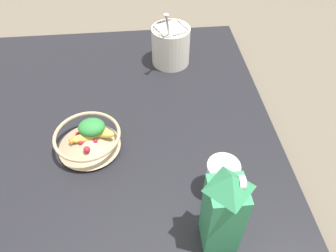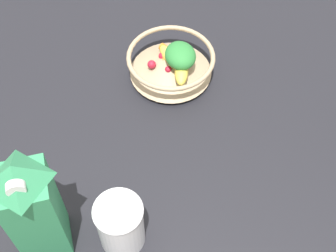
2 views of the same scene
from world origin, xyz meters
TOP-DOWN VIEW (x-y plane):
  - ground_plane at (0.00, 0.00)m, footprint 6.00×6.00m
  - countertop at (0.00, 0.00)m, footprint 1.17×1.17m
  - fruit_bowl at (-0.05, -0.03)m, footprint 0.19×0.19m
  - milk_carton at (-0.35, -0.34)m, footprint 0.08×0.08m
  - drinking_cup at (-0.23, -0.37)m, footprint 0.08×0.08m

SIDE VIEW (x-z plane):
  - ground_plane at x=0.00m, z-range 0.00..0.00m
  - countertop at x=0.00m, z-range 0.00..0.04m
  - fruit_bowl at x=-0.05m, z-range 0.04..0.13m
  - drinking_cup at x=-0.23m, z-range 0.05..0.16m
  - milk_carton at x=-0.35m, z-range 0.05..0.29m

